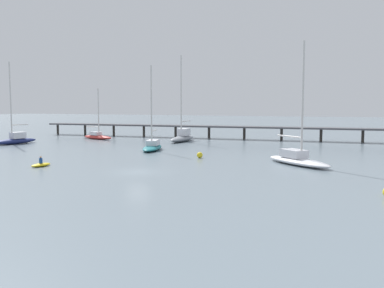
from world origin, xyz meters
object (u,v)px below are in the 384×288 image
Objects in this scene: sailboat_navy at (15,139)px; dinghy_yellow at (41,164)px; sailboat_teal at (152,145)px; mooring_buoy_far at (200,155)px; sailboat_red at (97,136)px; sailboat_white at (298,158)px; sailboat_gray at (182,136)px; pier at (361,121)px.

dinghy_yellow is (22.13, -19.11, -0.65)m from sailboat_navy.
sailboat_teal is 11.44m from mooring_buoy_far.
sailboat_red is 0.72× the size of sailboat_white.
sailboat_gray is (17.14, 1.59, 0.33)m from sailboat_red.
sailboat_gray is (-30.04, -9.57, -2.75)m from pier.
sailboat_navy is at bearing -118.30° from sailboat_red.
sailboat_white is at bearing 24.23° from dinghy_yellow.
sailboat_gray is 5.91× the size of dinghy_yellow.
mooring_buoy_far is at bearing -62.02° from sailboat_gray.
sailboat_white is 28.23m from dinghy_yellow.
dinghy_yellow is 18.84m from mooring_buoy_far.
sailboat_navy is (-54.47, -24.71, -2.84)m from pier.
dinghy_yellow is 3.51× the size of mooring_buoy_far.
pier is 48.58m from sailboat_red.
sailboat_navy reaches higher than mooring_buoy_far.
sailboat_red is at bearing 152.56° from sailboat_white.
sailboat_teal is 23.20m from sailboat_white.
mooring_buoy_far is at bearing 172.85° from sailboat_white.
sailboat_gray is (24.43, 15.13, 0.09)m from sailboat_navy.
pier is 7.06× the size of sailboat_teal.
sailboat_gray reaches higher than sailboat_navy.
sailboat_teal is (25.96, 0.07, -0.17)m from sailboat_navy.
sailboat_red is 34.44m from mooring_buoy_far.
sailboat_white is 5.22× the size of dinghy_yellow.
sailboat_red is 3.75× the size of dinghy_yellow.
pier is 59.88m from sailboat_navy.
sailboat_navy is 36.16m from mooring_buoy_far.
pier is 33.41× the size of dinghy_yellow.
sailboat_teal is at bearing -35.83° from sailboat_red.
sailboat_navy is 1.02× the size of sailboat_white.
mooring_buoy_far is (35.66, -5.99, -0.50)m from sailboat_navy.
sailboat_teal is at bearing -139.17° from pier.
sailboat_white reaches higher than pier.
sailboat_navy is 1.12× the size of sailboat_teal.
sailboat_teal is at bearing 147.99° from mooring_buoy_far.
sailboat_red is 0.63× the size of sailboat_gray.
sailboat_teal reaches higher than dinghy_yellow.
mooring_buoy_far is (28.36, -19.54, -0.26)m from sailboat_red.
sailboat_gray reaches higher than sailboat_teal.
sailboat_teal is 4.74× the size of dinghy_yellow.
sailboat_red is (7.29, 13.54, -0.24)m from sailboat_navy.
pier is at bearing 40.83° from sailboat_teal.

